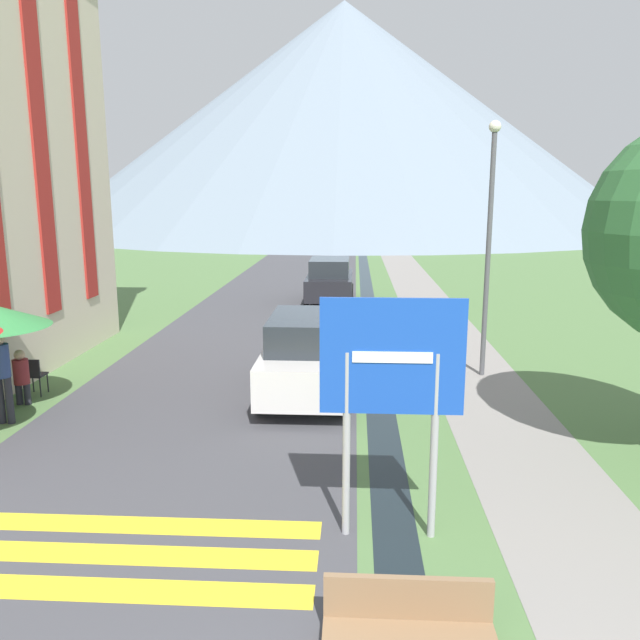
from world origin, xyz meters
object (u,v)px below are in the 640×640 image
Objects in this scene: road_sign at (392,381)px; person_standing_terrace at (2,372)px; parked_car_near at (307,354)px; cafe_chair_far_left at (34,373)px; parked_car_far at (330,281)px; streetlamp at (489,232)px; person_seated_near at (21,374)px.

road_sign is 8.19m from person_standing_terrace.
cafe_chair_far_left is (-6.03, -0.48, -0.40)m from parked_car_near.
streetlamp is (4.18, -10.21, 2.61)m from parked_car_far.
parked_car_far is 11.34m from streetlamp.
road_sign is at bearing -75.54° from parked_car_near.
road_sign is 8.13m from streetlamp.
parked_car_near reaches higher than person_seated_near.
road_sign is at bearing -32.53° from person_seated_near.
person_standing_terrace is at bearing -77.29° from person_seated_near.
parked_car_far reaches higher than cafe_chair_far_left.
cafe_chair_far_left is 0.71× the size of person_seated_near.
person_standing_terrace is at bearing -159.32° from parked_car_near.
road_sign is at bearing -109.69° from streetlamp.
person_standing_terrace is (-5.73, -2.16, 0.13)m from parked_car_near.
streetlamp is at bearing 21.93° from parked_car_near.
streetlamp is at bearing -13.72° from cafe_chair_far_left.
cafe_chair_far_left is at bearing -175.49° from parked_car_near.
person_standing_terrace is at bearing -112.24° from parked_car_far.
person_seated_near is at bearing -169.88° from parked_car_near.
streetlamp is (4.20, 1.69, 2.61)m from parked_car_near.
person_standing_terrace is 1.50× the size of person_seated_near.
parked_car_near is at bearing -90.09° from parked_car_far.
road_sign is 9.00m from person_seated_near.
parked_car_far is (0.02, 11.90, -0.00)m from parked_car_near.
person_seated_near is (-6.00, -12.97, -0.25)m from parked_car_far.
parked_car_near is (-1.51, 5.84, -1.20)m from road_sign.
parked_car_near is at bearing -158.07° from streetlamp.
road_sign is 1.76× the size of person_standing_terrace.
parked_car_near is 2.51× the size of person_standing_terrace.
road_sign is at bearing -61.12° from cafe_chair_far_left.
streetlamp is at bearing 15.17° from person_seated_near.
streetlamp is (9.93, 3.86, 2.48)m from person_standing_terrace.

